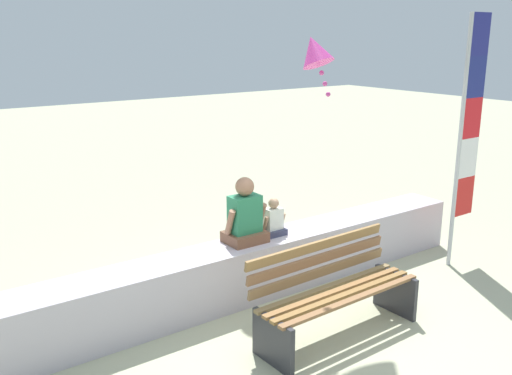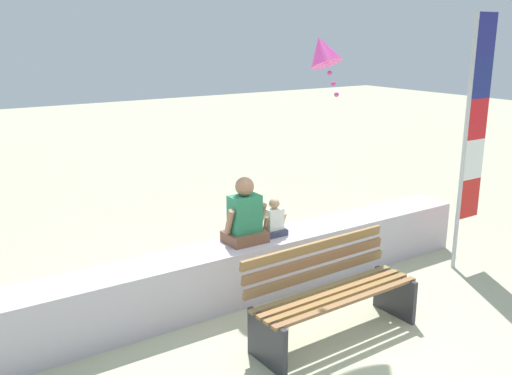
# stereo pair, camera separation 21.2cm
# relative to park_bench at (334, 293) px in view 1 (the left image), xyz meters

# --- Properties ---
(ground_plane) EXTENTS (40.00, 40.00, 0.00)m
(ground_plane) POSITION_rel_park_bench_xyz_m (-0.17, -0.03, -0.42)
(ground_plane) COLOR #ADAF8E
(seawall_ledge) EXTENTS (5.99, 0.53, 0.63)m
(seawall_ledge) POSITION_rel_park_bench_xyz_m (-0.17, 1.14, -0.11)
(seawall_ledge) COLOR #BAAFBA
(seawall_ledge) RESTS_ON ground
(park_bench) EXTENTS (1.76, 0.65, 0.88)m
(park_bench) POSITION_rel_park_bench_xyz_m (0.00, 0.00, 0.00)
(park_bench) COLOR brown
(park_bench) RESTS_ON ground
(person_adult) EXTENTS (0.47, 0.35, 0.72)m
(person_adult) POSITION_rel_park_bench_xyz_m (-0.22, 1.18, 0.49)
(person_adult) COLOR brown
(person_adult) RESTS_ON seawall_ledge
(person_child) EXTENTS (0.28, 0.21, 0.43)m
(person_child) POSITION_rel_park_bench_xyz_m (0.17, 1.18, 0.37)
(person_child) COLOR #343851
(person_child) RESTS_ON seawall_ledge
(flag_banner) EXTENTS (0.40, 0.05, 3.06)m
(flag_banner) POSITION_rel_park_bench_xyz_m (2.48, 0.40, 1.30)
(flag_banner) COLOR #B7B7BC
(flag_banner) RESTS_ON ground
(kite_magenta) EXTENTS (0.75, 0.75, 1.07)m
(kite_magenta) POSITION_rel_park_bench_xyz_m (2.62, 3.34, 2.13)
(kite_magenta) COLOR #DB3D9E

